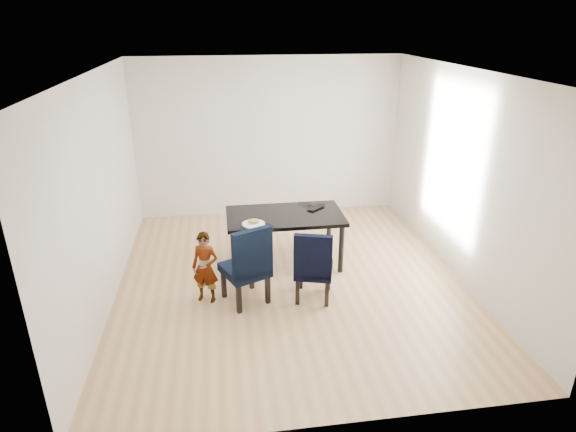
{
  "coord_description": "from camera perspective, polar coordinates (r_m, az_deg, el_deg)",
  "views": [
    {
      "loc": [
        -0.84,
        -5.56,
        3.27
      ],
      "look_at": [
        0.0,
        0.2,
        0.85
      ],
      "focal_mm": 30.0,
      "sensor_mm": 36.0,
      "label": 1
    }
  ],
  "objects": [
    {
      "name": "ceiling",
      "position": [
        5.65,
        0.3,
        16.83
      ],
      "size": [
        4.5,
        5.0,
        0.01
      ],
      "primitive_type": "cube",
      "color": "white",
      "rests_on": "wall_back"
    },
    {
      "name": "floor",
      "position": [
        6.51,
        0.26,
        -7.64
      ],
      "size": [
        4.5,
        5.0,
        0.01
      ],
      "primitive_type": "cube",
      "color": "tan",
      "rests_on": "ground"
    },
    {
      "name": "wall_back",
      "position": [
        8.33,
        -2.31,
        9.24
      ],
      "size": [
        4.5,
        0.01,
        2.7
      ],
      "primitive_type": "cube",
      "color": "silver",
      "rests_on": "ground"
    },
    {
      "name": "wall_right",
      "position": [
        6.65,
        19.94,
        4.4
      ],
      "size": [
        0.01,
        5.0,
        2.7
      ],
      "primitive_type": "cube",
      "color": "silver",
      "rests_on": "ground"
    },
    {
      "name": "chair_right",
      "position": [
        5.92,
        3.09,
        -5.66
      ],
      "size": [
        0.56,
        0.58,
        0.94
      ],
      "primitive_type": "cube",
      "rotation": [
        0.0,
        0.0,
        -0.27
      ],
      "color": "black",
      "rests_on": "floor"
    },
    {
      "name": "plate",
      "position": [
        6.31,
        -4.11,
        -0.96
      ],
      "size": [
        0.32,
        0.32,
        0.02
      ],
      "primitive_type": "cylinder",
      "rotation": [
        0.0,
        0.0,
        0.07
      ],
      "color": "white",
      "rests_on": "dining_table"
    },
    {
      "name": "dining_table",
      "position": [
        6.77,
        -0.37,
        -2.75
      ],
      "size": [
        1.6,
        0.9,
        0.75
      ],
      "primitive_type": "cube",
      "color": "black",
      "rests_on": "floor"
    },
    {
      "name": "wall_left",
      "position": [
        6.05,
        -21.37,
        2.47
      ],
      "size": [
        0.01,
        5.0,
        2.7
      ],
      "primitive_type": "cube",
      "color": "white",
      "rests_on": "ground"
    },
    {
      "name": "sandwich",
      "position": [
        6.29,
        -4.09,
        -0.62
      ],
      "size": [
        0.19,
        0.14,
        0.07
      ],
      "primitive_type": "ellipsoid",
      "rotation": [
        0.0,
        0.0,
        0.38
      ],
      "color": "#B49940",
      "rests_on": "plate"
    },
    {
      "name": "cable_tangle",
      "position": [
        6.9,
        2.33,
        1.15
      ],
      "size": [
        0.14,
        0.14,
        0.01
      ],
      "primitive_type": "torus",
      "rotation": [
        0.0,
        0.0,
        0.1
      ],
      "color": "black",
      "rests_on": "dining_table"
    },
    {
      "name": "laptop",
      "position": [
        6.86,
        3.06,
        1.1
      ],
      "size": [
        0.35,
        0.34,
        0.02
      ],
      "primitive_type": "imported",
      "rotation": [
        0.0,
        0.0,
        3.83
      ],
      "color": "black",
      "rests_on": "dining_table"
    },
    {
      "name": "chair_left",
      "position": [
        5.86,
        -5.17,
        -5.57
      ],
      "size": [
        0.67,
        0.68,
        1.03
      ],
      "primitive_type": "cube",
      "rotation": [
        0.0,
        0.0,
        0.42
      ],
      "color": "black",
      "rests_on": "floor"
    },
    {
      "name": "wall_front",
      "position": [
        3.71,
        6.09,
        -8.79
      ],
      "size": [
        4.5,
        0.01,
        2.7
      ],
      "primitive_type": "cube",
      "color": "silver",
      "rests_on": "ground"
    },
    {
      "name": "child",
      "position": [
        5.95,
        -9.78,
        -6.03
      ],
      "size": [
        0.39,
        0.32,
        0.91
      ],
      "primitive_type": "imported",
      "rotation": [
        0.0,
        0.0,
        -0.36
      ],
      "color": "#FF5715",
      "rests_on": "floor"
    }
  ]
}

